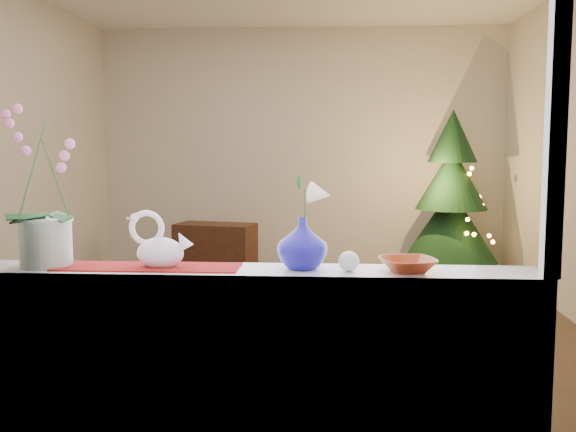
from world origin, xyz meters
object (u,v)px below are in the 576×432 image
at_px(amber_dish, 408,266).
at_px(swan, 160,241).
at_px(orchid_pot, 43,186).
at_px(paperweight, 349,261).
at_px(blue_vase, 302,239).
at_px(side_table, 216,252).
at_px(xmas_tree, 451,196).

bearing_deg(amber_dish, swan, 179.00).
bearing_deg(orchid_pot, swan, -0.30).
relative_size(orchid_pot, amber_dish, 3.56).
xyz_separation_m(paperweight, amber_dish, (0.22, 0.02, -0.02)).
bearing_deg(amber_dish, orchid_pot, 179.23).
height_order(swan, blue_vase, blue_vase).
bearing_deg(swan, orchid_pot, 166.33).
bearing_deg(blue_vase, swan, -178.75).
bearing_deg(amber_dish, side_table, 109.39).
distance_m(orchid_pot, paperweight, 1.19).
distance_m(blue_vase, side_table, 4.31).
distance_m(paperweight, amber_dish, 0.22).
relative_size(blue_vase, amber_dish, 1.29).
distance_m(blue_vase, paperweight, 0.19).
bearing_deg(amber_dish, xmas_tree, 77.36).
bearing_deg(side_table, swan, -70.68).
bearing_deg(paperweight, orchid_pot, 178.33).
distance_m(swan, side_table, 4.21).
distance_m(orchid_pot, swan, 0.49).
distance_m(orchid_pot, blue_vase, 1.00).
bearing_deg(blue_vase, side_table, 104.54).
height_order(orchid_pot, side_table, orchid_pot).
height_order(swan, xmas_tree, xmas_tree).
xyz_separation_m(orchid_pot, amber_dish, (1.38, -0.02, -0.29)).
bearing_deg(swan, blue_vase, -12.12).
distance_m(xmas_tree, side_table, 2.51).
height_order(swan, side_table, swan).
height_order(paperweight, amber_dish, paperweight).
xyz_separation_m(blue_vase, amber_dish, (0.39, -0.03, -0.09)).
bearing_deg(blue_vase, orchid_pot, -179.46).
relative_size(amber_dish, xmas_tree, 0.10).
bearing_deg(amber_dish, blue_vase, 175.91).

